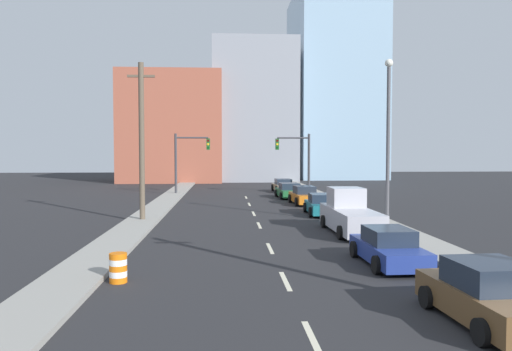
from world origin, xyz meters
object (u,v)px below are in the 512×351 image
Objects in this scene: sedan_blue at (388,248)px; sedan_green at (289,191)px; sedan_orange at (304,196)px; traffic_barrel at (118,268)px; sedan_teal at (322,205)px; street_lamp at (388,131)px; traffic_signal_left at (186,156)px; utility_pole_left_mid at (142,141)px; sedan_tan at (283,186)px; traffic_signal_right at (299,156)px; sedan_brown at (489,296)px; pickup_truck_silver at (350,215)px.

sedan_green is at bearing 89.21° from sedan_blue.
sedan_orange reaches higher than sedan_green.
traffic_barrel is at bearing -169.55° from sedan_blue.
sedan_teal is 12.23m from sedan_green.
traffic_barrel is 25.32m from sedan_orange.
street_lamp is at bearing 41.54° from traffic_barrel.
traffic_signal_left is 14.37m from sedan_orange.
utility_pole_left_mid reaches higher than street_lamp.
utility_pole_left_mid is 24.82m from sedan_tan.
sedan_blue is at bearing -92.48° from traffic_signal_right.
sedan_teal is at bearing -93.33° from traffic_signal_right.
sedan_orange is at bearing 102.10° from street_lamp.
utility_pole_left_mid is 14.65m from traffic_barrel.
sedan_brown reaches higher than sedan_green.
sedan_blue reaches higher than traffic_barrel.
traffic_barrel is 0.20× the size of sedan_orange.
sedan_orange is at bearing -96.20° from traffic_signal_right.
traffic_barrel is 9.66m from sedan_blue.
traffic_signal_left is 0.96× the size of pickup_truck_silver.
utility_pole_left_mid is at bearing -93.25° from traffic_signal_left.
street_lamp is 2.05× the size of sedan_teal.
sedan_teal is 19.05m from sedan_tan.
traffic_barrel is 0.21× the size of sedan_teal.
sedan_teal is (10.26, -16.32, -3.17)m from traffic_signal_left.
street_lamp is at bearing -59.82° from traffic_signal_left.
sedan_brown reaches higher than sedan_blue.
traffic_signal_left is 25.54m from street_lamp.
traffic_signal_left is 19.18m from utility_pole_left_mid.
traffic_signal_left is 38.97m from sedan_brown.
traffic_barrel is 10.79m from sedan_brown.
sedan_teal is (11.35, 2.80, -4.20)m from utility_pole_left_mid.
sedan_orange is (-0.10, 6.66, 0.03)m from sedan_teal.
traffic_signal_left reaches higher than traffic_barrel.
traffic_signal_left is 0.64× the size of street_lamp.
traffic_signal_right reaches higher than sedan_teal.
traffic_signal_left reaches higher than sedan_green.
traffic_signal_left reaches higher than sedan_brown.
pickup_truck_silver is 19.56m from sedan_green.
sedan_orange is at bearing 87.15° from sedan_brown.
sedan_orange is at bearing -87.81° from sedan_green.
traffic_signal_left is 19.54m from sedan_teal.
street_lamp is at bearing 32.13° from pickup_truck_silver.
traffic_signal_right is 0.96× the size of pickup_truck_silver.
sedan_brown reaches higher than sedan_tan.
traffic_barrel is 17.27m from street_lamp.
utility_pole_left_mid is 15.28m from sedan_orange.
sedan_brown is at bearing -91.49° from traffic_signal_right.
sedan_green is at bearing 72.23° from traffic_barrel.
traffic_barrel is 13.63m from pickup_truck_silver.
utility_pole_left_mid is at bearing -119.20° from sedan_tan.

